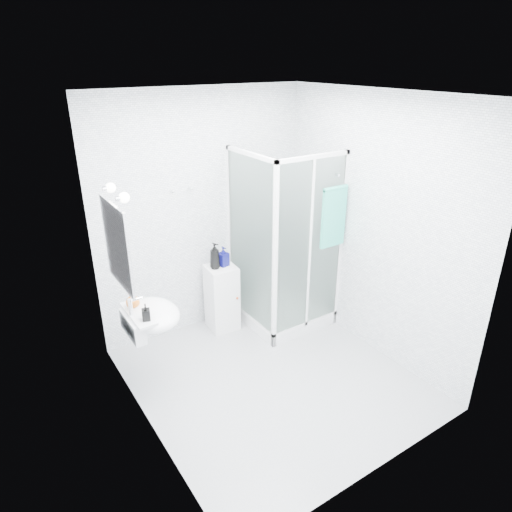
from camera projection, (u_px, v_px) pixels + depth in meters
room at (274, 255)px, 3.89m from camera, size 2.40×2.60×2.60m
shower_enclosure at (281, 288)px, 5.15m from camera, size 0.90×0.95×2.00m
wall_basin at (150, 316)px, 3.94m from camera, size 0.46×0.56×0.35m
mirror at (117, 246)px, 3.55m from camera, size 0.02×0.60×0.70m
vanity_lights at (116, 193)px, 3.41m from camera, size 0.10×0.40×0.08m
wall_hooks at (182, 190)px, 4.59m from camera, size 0.23×0.06×0.03m
storage_cabinet at (222, 298)px, 5.10m from camera, size 0.34×0.35×0.76m
hand_towel at (334, 215)px, 4.65m from camera, size 0.30×0.04×0.64m
shampoo_bottle_a at (215, 256)px, 4.86m from camera, size 0.15×0.15×0.29m
shampoo_bottle_b at (223, 256)px, 4.93m from camera, size 0.12×0.12×0.22m
soap_dispenser_orange at (133, 300)px, 3.91m from camera, size 0.15×0.15×0.15m
soap_dispenser_black at (146, 312)px, 3.73m from camera, size 0.08×0.08×0.15m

